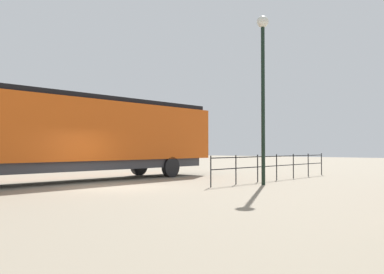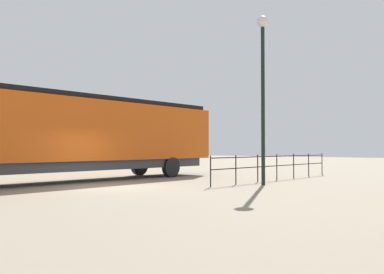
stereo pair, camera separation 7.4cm
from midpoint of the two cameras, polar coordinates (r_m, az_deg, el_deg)
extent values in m
plane|color=gray|center=(17.30, -10.64, -6.72)|extent=(120.00, 120.00, 0.00)
cube|color=#D15114|center=(20.31, -16.20, 0.88)|extent=(2.86, 17.01, 2.81)
cube|color=black|center=(24.98, -1.91, -0.58)|extent=(2.75, 2.40, 1.97)
cube|color=black|center=(20.43, -16.17, 5.16)|extent=(2.57, 16.33, 0.24)
cube|color=#38383D|center=(20.31, -16.24, -3.72)|extent=(2.57, 15.65, 0.45)
cylinder|color=black|center=(24.62, -7.07, -3.89)|extent=(0.30, 1.10, 1.10)
cylinder|color=black|center=(22.77, -2.79, -4.10)|extent=(0.30, 1.10, 1.10)
cylinder|color=black|center=(18.27, 9.74, 4.35)|extent=(0.16, 0.16, 6.87)
sphere|color=silver|center=(18.97, 9.69, 15.20)|extent=(0.51, 0.51, 0.51)
cube|color=black|center=(21.24, 11.54, -2.58)|extent=(0.04, 10.46, 0.04)
cube|color=black|center=(21.25, 11.55, -3.85)|extent=(0.04, 10.46, 0.04)
cylinder|color=black|center=(16.93, 2.67, -4.70)|extent=(0.05, 0.05, 1.27)
cylinder|color=black|center=(18.32, 6.09, -4.45)|extent=(0.05, 0.05, 1.27)
cylinder|color=black|center=(19.76, 9.02, -4.22)|extent=(0.05, 0.05, 1.27)
cylinder|color=black|center=(21.25, 11.55, -4.02)|extent=(0.05, 0.05, 1.27)
cylinder|color=black|center=(22.78, 13.74, -3.84)|extent=(0.05, 0.05, 1.27)
cylinder|color=black|center=(24.34, 15.65, -3.67)|extent=(0.05, 0.05, 1.27)
cylinder|color=black|center=(25.92, 17.33, -3.53)|extent=(0.05, 0.05, 1.27)
camera|label=1|loc=(0.04, -89.89, 0.00)|focal=39.25mm
camera|label=2|loc=(0.04, 90.11, 0.00)|focal=39.25mm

